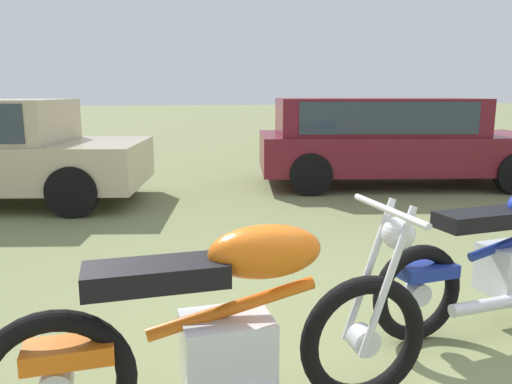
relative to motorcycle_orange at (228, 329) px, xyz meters
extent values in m
plane|color=olive|center=(0.94, 0.17, -0.48)|extent=(120.00, 120.00, 0.00)
torus|color=black|center=(0.68, 0.01, -0.15)|extent=(0.66, 0.09, 0.66)
cylinder|color=silver|center=(0.68, 0.01, -0.15)|extent=(0.14, 0.10, 0.14)
cylinder|color=silver|center=(0.74, 0.10, 0.17)|extent=(0.27, 0.04, 0.72)
cylinder|color=silver|center=(0.74, -0.08, 0.17)|extent=(0.27, 0.04, 0.72)
cube|color=silver|center=(0.00, 0.00, -0.10)|extent=(0.40, 0.30, 0.32)
cylinder|color=orange|center=(0.03, 0.00, 0.10)|extent=(0.77, 0.06, 0.22)
ellipsoid|color=orange|center=(0.18, 0.00, 0.35)|extent=(0.52, 0.26, 0.24)
cube|color=black|center=(-0.30, 0.00, 0.29)|extent=(0.60, 0.24, 0.10)
cube|color=orange|center=(-0.67, 0.00, -0.01)|extent=(0.36, 0.18, 0.08)
cylinder|color=silver|center=(0.78, 0.01, 0.50)|extent=(0.03, 0.64, 0.03)
sphere|color=silver|center=(0.84, 0.01, 0.38)|extent=(0.16, 0.16, 0.16)
torus|color=black|center=(1.30, 0.49, -0.17)|extent=(0.62, 0.13, 0.62)
cylinder|color=silver|center=(1.30, 0.49, -0.17)|extent=(0.15, 0.11, 0.14)
cube|color=black|center=(1.76, 0.52, 0.26)|extent=(0.61, 0.28, 0.10)
cube|color=navy|center=(1.36, 0.50, -0.03)|extent=(0.37, 0.20, 0.08)
cylinder|color=silver|center=(1.85, 0.37, -0.24)|extent=(0.80, 0.13, 0.08)
cylinder|color=black|center=(-0.54, 6.13, -0.16)|extent=(0.67, 0.37, 0.64)
cylinder|color=black|center=(-0.97, 4.44, -0.16)|extent=(0.67, 0.37, 0.64)
cube|color=maroon|center=(4.10, 5.36, 0.07)|extent=(4.85, 2.90, 0.60)
cube|color=maroon|center=(3.71, 5.45, 0.65)|extent=(3.48, 2.39, 0.60)
cube|color=#2D3842|center=(3.71, 5.45, 0.67)|extent=(3.03, 2.31, 0.48)
cylinder|color=black|center=(5.83, 5.82, -0.16)|extent=(0.67, 0.37, 0.64)
cylinder|color=black|center=(2.79, 6.58, -0.16)|extent=(0.67, 0.37, 0.64)
cylinder|color=black|center=(2.37, 4.90, -0.16)|extent=(0.67, 0.37, 0.64)
camera|label=1|loc=(-0.45, -2.04, 1.04)|focal=35.29mm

